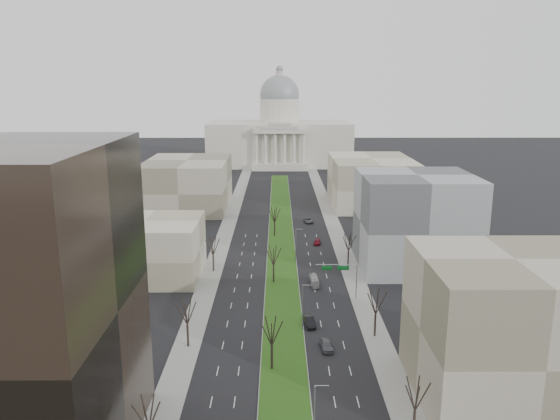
{
  "coord_description": "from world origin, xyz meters",
  "views": [
    {
      "loc": [
        -0.98,
        -42.17,
        46.81
      ],
      "look_at": [
        -0.38,
        105.88,
        11.66
      ],
      "focal_mm": 35.0,
      "sensor_mm": 36.0,
      "label": 1
    }
  ],
  "objects_px": {
    "car_black": "(309,321)",
    "car_grey_far": "(308,220)",
    "car_grey_near": "(326,345)",
    "car_red": "(317,242)",
    "box_van": "(314,280)"
  },
  "relations": [
    {
      "from": "car_grey_near",
      "to": "box_van",
      "type": "bearing_deg",
      "value": 83.78
    },
    {
      "from": "car_black",
      "to": "box_van",
      "type": "distance_m",
      "value": 22.35
    },
    {
      "from": "car_grey_near",
      "to": "car_red",
      "type": "height_order",
      "value": "car_grey_near"
    },
    {
      "from": "car_red",
      "to": "box_van",
      "type": "distance_m",
      "value": 32.53
    },
    {
      "from": "car_grey_near",
      "to": "car_black",
      "type": "relative_size",
      "value": 0.97
    },
    {
      "from": "car_red",
      "to": "car_grey_near",
      "type": "bearing_deg",
      "value": -83.51
    },
    {
      "from": "car_black",
      "to": "car_grey_far",
      "type": "bearing_deg",
      "value": 80.14
    },
    {
      "from": "car_black",
      "to": "car_grey_near",
      "type": "bearing_deg",
      "value": -82.75
    },
    {
      "from": "car_black",
      "to": "box_van",
      "type": "height_order",
      "value": "box_van"
    },
    {
      "from": "car_red",
      "to": "box_van",
      "type": "relative_size",
      "value": 0.63
    },
    {
      "from": "car_grey_near",
      "to": "car_red",
      "type": "xyz_separation_m",
      "value": [
        2.92,
        64.37,
        -0.2
      ]
    },
    {
      "from": "car_grey_near",
      "to": "car_grey_far",
      "type": "relative_size",
      "value": 0.9
    },
    {
      "from": "car_grey_near",
      "to": "box_van",
      "type": "distance_m",
      "value": 31.99
    },
    {
      "from": "car_black",
      "to": "car_grey_far",
      "type": "relative_size",
      "value": 0.92
    },
    {
      "from": "car_grey_near",
      "to": "box_van",
      "type": "xyz_separation_m",
      "value": [
        -0.09,
        31.98,
        0.13
      ]
    }
  ]
}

